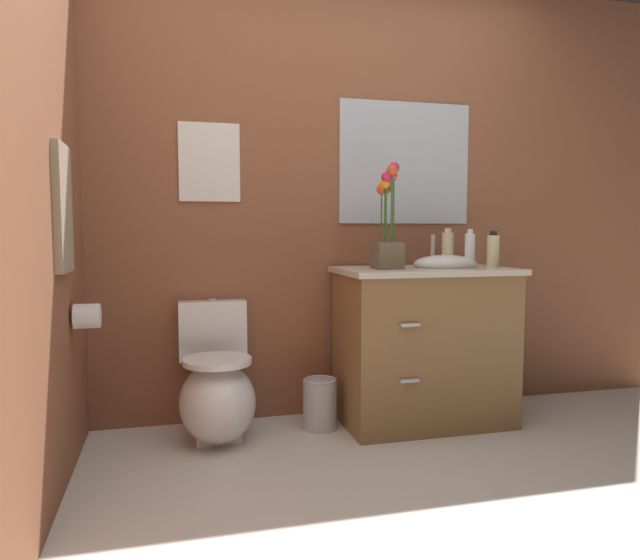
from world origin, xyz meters
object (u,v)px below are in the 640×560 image
Objects in this scene: wall_mirror at (405,163)px; toilet_paper_roll at (87,316)px; vanity_cabinet at (424,343)px; hanging_towel at (63,208)px; toilet at (217,391)px; lotion_bottle at (493,251)px; wall_poster at (209,162)px; soap_bottle at (448,249)px; hand_wash_bottle at (470,250)px; trash_bin at (320,404)px; flower_vase at (388,229)px.

wall_mirror is 1.93m from toilet_paper_roll.
hanging_towel is (-1.76, -0.34, 0.71)m from vanity_cabinet.
toilet is 1.66m from lotion_bottle.
wall_poster reaches higher than toilet_paper_roll.
toilet_paper_roll is (-0.58, -0.46, -0.74)m from wall_poster.
soap_bottle is 0.56m from wall_mirror.
vanity_cabinet is 0.63m from lotion_bottle.
wall_mirror is 1.90m from hanging_towel.
hanging_towel is at bearing -149.69° from toilet.
vanity_cabinet is 2.49× the size of wall_poster.
hand_wash_bottle is 0.77× the size of trash_bin.
hanging_towel is at bearing -168.73° from flower_vase.
wall_mirror is at bearing 136.36° from lotion_bottle.
hand_wash_bottle is 1.91× the size of toilet_paper_roll.
trash_bin is at bearing 176.66° from vanity_cabinet.
toilet is at bearing 176.61° from lotion_bottle.
vanity_cabinet is 3.81× the size of trash_bin.
toilet_paper_roll is (-0.58, -0.20, 0.44)m from toilet.
toilet is 0.55m from trash_bin.
vanity_cabinet is 1.05m from wall_mirror.
trash_bin is at bearing 10.29° from toilet_paper_roll.
toilet_paper_roll is (-1.12, -0.20, 0.54)m from trash_bin.
hanging_towel is (-1.76, -0.64, -0.30)m from wall_mirror.
wall_mirror reaches higher than toilet.
hand_wash_bottle is (1.37, -0.07, 0.71)m from toilet.
vanity_cabinet is at bearing 5.69° from toilet_paper_roll.
hand_wash_bottle is 0.50× the size of wall_poster.
toilet_paper_roll is at bearing -169.71° from trash_bin.
vanity_cabinet is 1.52m from wall_poster.
trash_bin is at bearing 17.79° from hanging_towel.
hand_wash_bottle is (0.24, -0.04, 0.51)m from vanity_cabinet.
hand_wash_bottle is 1.49m from wall_poster.
hand_wash_bottle is (0.06, -0.14, -0.00)m from soap_bottle.
toilet_paper_roll reaches higher than toilet.
toilet is 6.27× the size of toilet_paper_roll.
vanity_cabinet is at bearing 11.05° from hanging_towel.
toilet_paper_roll is at bearing -174.95° from flower_vase.
toilet_paper_roll is at bearing -172.01° from soap_bottle.
flower_vase reaches higher than vanity_cabinet.
lotion_bottle reaches higher than toilet_paper_roll.
trash_bin is 1.46m from wall_mirror.
trash_bin is 0.65× the size of wall_poster.
vanity_cabinet is at bearing -152.01° from soap_bottle.
toilet is at bearing -179.20° from trash_bin.
trash_bin is (-0.76, -0.06, -0.82)m from soap_bottle.
vanity_cabinet is 0.55m from soap_bottle.
lotion_bottle is 2.16m from hanging_towel.
wall_poster reaches higher than toilet.
soap_bottle is at bearing 141.01° from lotion_bottle.
wall_mirror is at bearing 90.53° from vanity_cabinet.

